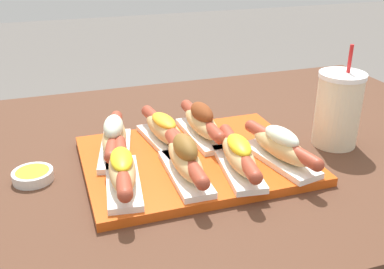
{
  "coord_description": "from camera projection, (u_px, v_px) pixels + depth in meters",
  "views": [
    {
      "loc": [
        -0.3,
        -0.86,
        1.2
      ],
      "look_at": [
        -0.03,
        -0.06,
        0.81
      ],
      "focal_mm": 42.0,
      "sensor_mm": 36.0,
      "label": 1
    }
  ],
  "objects": [
    {
      "name": "serving_tray",
      "position": [
        195.0,
        160.0,
        0.93
      ],
      "size": [
        0.45,
        0.34,
        0.02
      ],
      "color": "#CC4C14",
      "rests_on": "patio_table"
    },
    {
      "name": "hot_dog_5",
      "position": [
        164.0,
        130.0,
        0.97
      ],
      "size": [
        0.09,
        0.22,
        0.06
      ],
      "color": "white",
      "rests_on": "serving_tray"
    },
    {
      "name": "hot_dog_1",
      "position": [
        185.0,
        159.0,
        0.84
      ],
      "size": [
        0.06,
        0.23,
        0.08
      ],
      "color": "white",
      "rests_on": "serving_tray"
    },
    {
      "name": "hot_dog_3",
      "position": [
        281.0,
        147.0,
        0.89
      ],
      "size": [
        0.09,
        0.22,
        0.07
      ],
      "color": "white",
      "rests_on": "serving_tray"
    },
    {
      "name": "hot_dog_2",
      "position": [
        239.0,
        155.0,
        0.86
      ],
      "size": [
        0.08,
        0.22,
        0.07
      ],
      "color": "white",
      "rests_on": "serving_tray"
    },
    {
      "name": "drink_cup",
      "position": [
        338.0,
        109.0,
        0.99
      ],
      "size": [
        0.1,
        0.1,
        0.23
      ],
      "color": "beige",
      "rests_on": "patio_table"
    },
    {
      "name": "hot_dog_4",
      "position": [
        114.0,
        137.0,
        0.93
      ],
      "size": [
        0.1,
        0.22,
        0.08
      ],
      "color": "white",
      "rests_on": "serving_tray"
    },
    {
      "name": "hot_dog_6",
      "position": [
        202.0,
        123.0,
        1.0
      ],
      "size": [
        0.07,
        0.23,
        0.08
      ],
      "color": "white",
      "rests_on": "serving_tray"
    },
    {
      "name": "hot_dog_0",
      "position": [
        122.0,
        170.0,
        0.81
      ],
      "size": [
        0.08,
        0.22,
        0.06
      ],
      "color": "white",
      "rests_on": "serving_tray"
    },
    {
      "name": "sauce_bowl",
      "position": [
        33.0,
        175.0,
        0.87
      ],
      "size": [
        0.08,
        0.08,
        0.02
      ],
      "color": "silver",
      "rests_on": "patio_table"
    }
  ]
}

